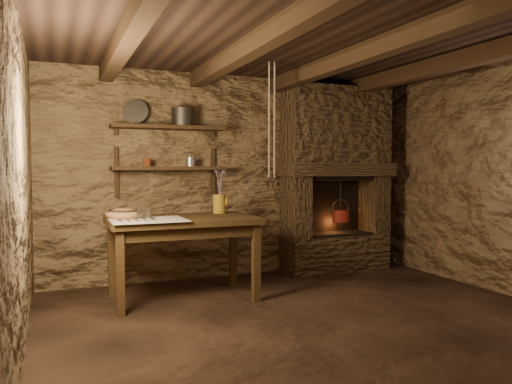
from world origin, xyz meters
name	(u,v)px	position (x,y,z in m)	size (l,w,h in m)	color
floor	(316,322)	(0.00, 0.00, 0.00)	(4.50, 4.50, 0.00)	black
back_wall	(236,176)	(0.00, 2.00, 1.20)	(4.50, 0.04, 2.40)	#483422
left_wall	(20,185)	(-2.25, 0.00, 1.20)	(0.04, 4.00, 2.40)	#483422
ceiling	(318,35)	(0.00, 0.00, 2.40)	(4.50, 4.00, 0.04)	black
beam_far_left	(133,27)	(-1.50, 0.00, 2.31)	(0.14, 3.95, 0.16)	black
beam_mid_left	(262,40)	(-0.50, 0.00, 2.31)	(0.14, 3.95, 0.16)	black
beam_mid_right	(369,51)	(0.50, 0.00, 2.31)	(0.14, 3.95, 0.16)	black
beam_far_right	(459,61)	(1.50, 0.00, 2.31)	(0.14, 3.95, 0.16)	black
shelf_lower	(169,168)	(-0.85, 1.84, 1.30)	(1.25, 0.30, 0.04)	black
shelf_upper	(168,127)	(-0.85, 1.84, 1.75)	(1.25, 0.30, 0.04)	black
hearth	(336,174)	(1.25, 1.77, 1.23)	(1.43, 0.51, 2.30)	#332619
work_table	(183,255)	(-0.87, 1.14, 0.44)	(1.44, 0.82, 0.82)	#312211
linen_cloth	(148,220)	(-1.24, 0.98, 0.82)	(0.68, 0.55, 0.01)	silver
pewter_cutlery_row	(149,219)	(-1.24, 0.96, 0.83)	(0.57, 0.22, 0.01)	gray
drinking_glasses	(148,213)	(-1.21, 1.11, 0.87)	(0.22, 0.07, 0.09)	white
stoneware_jug	(219,195)	(-0.40, 1.40, 1.02)	(0.15, 0.15, 0.46)	#A67F20
wooden_bowl	(124,214)	(-1.42, 1.23, 0.86)	(0.34, 0.34, 0.12)	#956540
iron_stockpot	(183,118)	(-0.69, 1.84, 1.86)	(0.24, 0.24, 0.18)	#2E2C29
tin_pan	(135,112)	(-1.19, 1.94, 1.92)	(0.29, 0.29, 0.04)	#A09F9B
small_kettle	(190,162)	(-0.60, 1.84, 1.37)	(0.15, 0.11, 0.16)	#A09F9B
rusty_tin	(147,162)	(-1.09, 1.84, 1.36)	(0.09, 0.09, 0.09)	#552311
red_pot	(340,215)	(1.29, 1.72, 0.71)	(0.27, 0.27, 0.54)	maroon
hanging_ropes	(272,120)	(0.05, 1.05, 1.80)	(0.08, 0.08, 1.20)	tan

